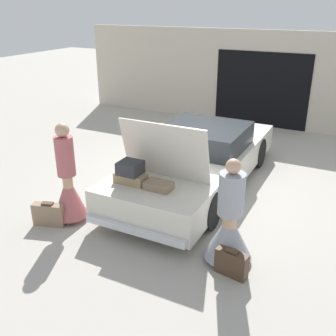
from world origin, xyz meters
TOP-DOWN VIEW (x-y plane):
  - ground_plane at (0.00, 0.00)m, footprint 40.00×40.00m
  - garage_wall_back at (0.00, 4.85)m, footprint 12.00×0.14m
  - car at (-0.00, 0.02)m, footprint 1.90×5.06m
  - person_left at (-1.41, -2.33)m, footprint 0.59×0.59m
  - person_right at (1.41, -2.22)m, footprint 0.70×0.70m
  - suitcase_beside_left_person at (-1.63, -2.64)m, footprint 0.57×0.32m
  - suitcase_beside_right_person at (1.57, -2.52)m, footprint 0.48×0.23m

SIDE VIEW (x-z plane):
  - ground_plane at x=0.00m, z-range 0.00..0.00m
  - suitcase_beside_right_person at x=1.57m, z-range -0.01..0.40m
  - suitcase_beside_left_person at x=-1.63m, z-range -0.01..0.41m
  - car at x=0.00m, z-range -0.33..1.42m
  - person_right at x=1.41m, z-range -0.24..1.37m
  - person_left at x=-1.41m, z-range -0.25..1.50m
  - garage_wall_back at x=0.00m, z-range -0.01..2.79m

